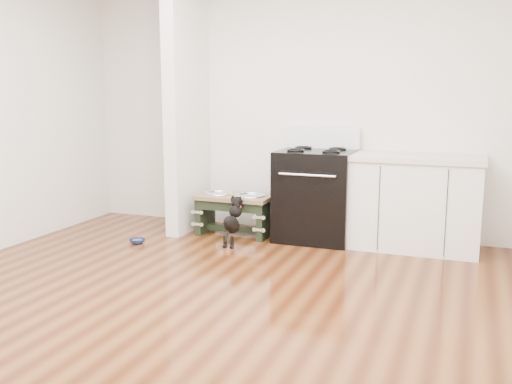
# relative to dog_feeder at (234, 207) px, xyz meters

# --- Properties ---
(ground) EXTENTS (5.00, 5.00, 0.00)m
(ground) POSITION_rel_dog_feeder_xyz_m (0.60, -2.02, -0.31)
(ground) COLOR #411D0B
(ground) RESTS_ON ground
(room_shell) EXTENTS (5.00, 5.00, 5.00)m
(room_shell) POSITION_rel_dog_feeder_xyz_m (0.60, -2.02, 1.31)
(room_shell) COLOR silver
(room_shell) RESTS_ON ground
(partition_wall) EXTENTS (0.15, 0.80, 2.70)m
(partition_wall) POSITION_rel_dog_feeder_xyz_m (-0.58, 0.08, 1.04)
(partition_wall) COLOR silver
(partition_wall) RESTS_ON ground
(oven_range) EXTENTS (0.76, 0.69, 1.14)m
(oven_range) POSITION_rel_dog_feeder_xyz_m (0.85, 0.14, 0.17)
(oven_range) COLOR black
(oven_range) RESTS_ON ground
(cabinet_run) EXTENTS (1.24, 0.64, 0.91)m
(cabinet_run) POSITION_rel_dog_feeder_xyz_m (1.83, 0.16, 0.14)
(cabinet_run) COLOR silver
(cabinet_run) RESTS_ON ground
(dog_feeder) EXTENTS (0.79, 0.42, 0.45)m
(dog_feeder) POSITION_rel_dog_feeder_xyz_m (0.00, 0.00, 0.00)
(dog_feeder) COLOR black
(dog_feeder) RESTS_ON ground
(puppy) EXTENTS (0.14, 0.41, 0.48)m
(puppy) POSITION_rel_dog_feeder_xyz_m (0.14, -0.36, -0.04)
(puppy) COLOR black
(puppy) RESTS_ON ground
(floor_bowl) EXTENTS (0.19, 0.19, 0.05)m
(floor_bowl) POSITION_rel_dog_feeder_xyz_m (-0.78, -0.66, -0.28)
(floor_bowl) COLOR #0C1F54
(floor_bowl) RESTS_ON ground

